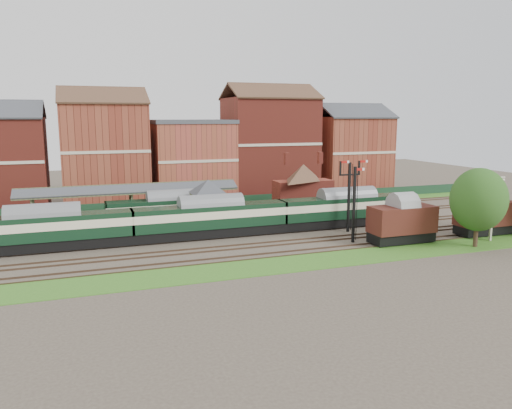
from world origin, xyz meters
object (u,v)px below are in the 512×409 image
object	(u,v)px
semaphore_bracket	(349,192)
goods_van_a	(402,221)
platform_railcar	(175,209)
dmu_train	(211,217)
signal_box	(208,204)

from	to	relation	value
semaphore_bracket	goods_van_a	world-z (taller)	semaphore_bracket
semaphore_bracket	platform_railcar	bearing A→B (deg)	153.76
semaphore_bracket	goods_van_a	bearing A→B (deg)	-68.66
platform_railcar	dmu_train	bearing A→B (deg)	-67.53
semaphore_bracket	dmu_train	xyz separation A→B (m)	(-15.57, 2.50, -2.36)
signal_box	dmu_train	world-z (taller)	signal_box
dmu_train	semaphore_bracket	bearing A→B (deg)	-9.12
semaphore_bracket	dmu_train	world-z (taller)	semaphore_bracket
signal_box	goods_van_a	bearing A→B (deg)	-34.87
signal_box	platform_railcar	xyz separation A→B (m)	(-3.22, 3.25, -1.02)
signal_box	dmu_train	size ratio (longest dim) A/B	0.12
signal_box	goods_van_a	size ratio (longest dim) A/B	0.88
signal_box	goods_van_a	distance (m)	21.44
goods_van_a	signal_box	bearing A→B (deg)	145.13
dmu_train	goods_van_a	distance (m)	20.22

